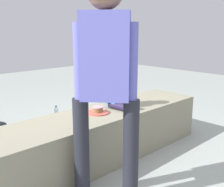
% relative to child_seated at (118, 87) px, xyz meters
% --- Properties ---
extents(ground_plane, '(12.00, 12.00, 0.00)m').
position_rel_child_seated_xyz_m(ground_plane, '(-0.34, -0.02, -0.70)').
color(ground_plane, '#97A098').
extents(concrete_ledge, '(2.69, 0.59, 0.49)m').
position_rel_child_seated_xyz_m(concrete_ledge, '(-0.34, -0.02, -0.46)').
color(concrete_ledge, gray).
rests_on(concrete_ledge, ground_plane).
extents(child_seated, '(0.28, 0.32, 0.48)m').
position_rel_child_seated_xyz_m(child_seated, '(0.00, 0.00, 0.00)').
color(child_seated, '#2A2145').
rests_on(child_seated, concrete_ledge).
extents(adult_standing, '(0.38, 0.41, 1.68)m').
position_rel_child_seated_xyz_m(adult_standing, '(-0.69, -0.57, 0.31)').
color(adult_standing, '#23252E').
rests_on(adult_standing, ground_plane).
extents(cake_plate, '(0.22, 0.22, 0.07)m').
position_rel_child_seated_xyz_m(cake_plate, '(-0.29, -0.02, -0.19)').
color(cake_plate, '#E0594C').
rests_on(cake_plate, concrete_ledge).
extents(water_bottle_near_gift, '(0.06, 0.06, 0.22)m').
position_rel_child_seated_xyz_m(water_bottle_near_gift, '(0.03, 1.03, -0.60)').
color(water_bottle_near_gift, silver).
rests_on(water_bottle_near_gift, ground_plane).
extents(water_bottle_far_side, '(0.06, 0.06, 0.22)m').
position_rel_child_seated_xyz_m(water_bottle_far_side, '(0.06, 1.31, -0.60)').
color(water_bottle_far_side, silver).
rests_on(water_bottle_far_side, ground_plane).
extents(party_cup_red, '(0.08, 0.08, 0.10)m').
position_rel_child_seated_xyz_m(party_cup_red, '(-0.44, 1.06, -0.65)').
color(party_cup_red, red).
rests_on(party_cup_red, ground_plane).
extents(handbag_black_leather, '(0.32, 0.14, 0.31)m').
position_rel_child_seated_xyz_m(handbag_black_leather, '(-0.50, 0.71, -0.60)').
color(handbag_black_leather, black).
rests_on(handbag_black_leather, ground_plane).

